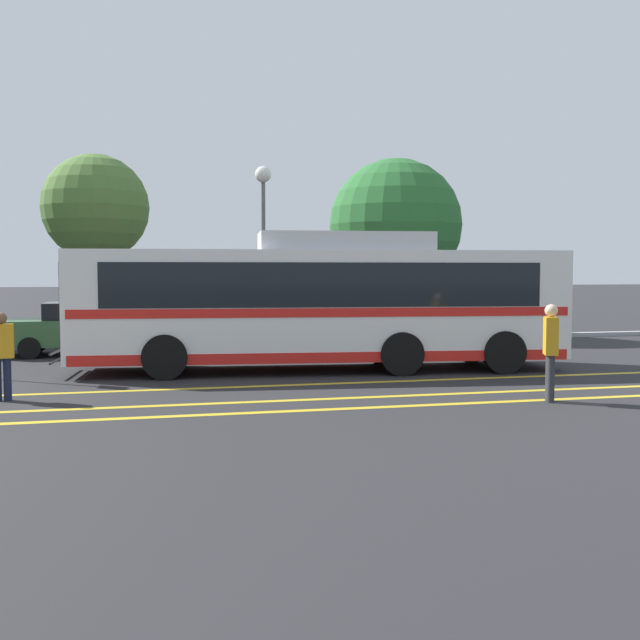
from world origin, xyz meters
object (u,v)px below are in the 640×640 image
(parked_car_1, at_px, (81,328))
(pedestrian_1, at_px, (2,351))
(pedestrian_0, at_px, (551,346))
(tree_3, at_px, (396,225))
(transit_bus, at_px, (321,302))
(parked_car_2, at_px, (287,325))
(street_lamp, at_px, (263,208))
(tree_0, at_px, (95,208))

(parked_car_1, distance_m, pedestrian_1, 7.82)
(pedestrian_0, height_order, tree_3, tree_3)
(transit_bus, distance_m, parked_car_2, 4.98)
(parked_car_1, bearing_deg, street_lamp, 116.17)
(tree_0, distance_m, tree_3, 11.10)
(parked_car_1, xyz_separation_m, parked_car_2, (6.00, -0.06, 0.00))
(parked_car_2, xyz_separation_m, tree_3, (4.78, 3.76, 3.30))
(parked_car_1, xyz_separation_m, tree_0, (0.11, 6.68, 3.98))
(pedestrian_0, relative_size, tree_0, 0.26)
(pedestrian_0, height_order, street_lamp, street_lamp)
(parked_car_1, height_order, pedestrian_1, pedestrian_1)
(parked_car_1, bearing_deg, pedestrian_0, 40.12)
(parked_car_1, relative_size, pedestrian_0, 2.37)
(parked_car_2, bearing_deg, transit_bus, 176.67)
(pedestrian_1, relative_size, street_lamp, 0.27)
(tree_3, bearing_deg, tree_0, 164.44)
(parked_car_2, xyz_separation_m, street_lamp, (-0.22, 3.02, 3.77))
(pedestrian_0, bearing_deg, parked_car_1, -116.39)
(transit_bus, relative_size, pedestrian_1, 7.41)
(pedestrian_0, relative_size, pedestrian_1, 1.09)
(parked_car_1, relative_size, street_lamp, 0.71)
(parked_car_1, bearing_deg, pedestrian_1, -6.82)
(pedestrian_0, bearing_deg, transit_bus, -127.60)
(parked_car_1, height_order, street_lamp, street_lamp)
(parked_car_1, bearing_deg, transit_bus, 48.92)
(parked_car_1, relative_size, tree_0, 0.63)
(tree_3, bearing_deg, street_lamp, -171.62)
(transit_bus, height_order, parked_car_1, transit_bus)
(street_lamp, bearing_deg, tree_0, 146.83)
(pedestrian_1, height_order, tree_0, tree_0)
(transit_bus, distance_m, street_lamp, 8.43)
(pedestrian_0, bearing_deg, tree_0, -129.97)
(pedestrian_0, distance_m, tree_3, 14.37)
(transit_bus, bearing_deg, tree_3, -23.11)
(parked_car_1, xyz_separation_m, pedestrian_1, (-0.80, -7.78, 0.16))
(transit_bus, bearing_deg, street_lamp, 7.12)
(pedestrian_1, bearing_deg, tree_0, -99.81)
(pedestrian_1, distance_m, tree_3, 16.61)
(parked_car_1, height_order, pedestrian_0, pedestrian_0)
(transit_bus, height_order, tree_0, tree_0)
(parked_car_1, distance_m, pedestrian_0, 13.56)
(pedestrian_1, height_order, tree_3, tree_3)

